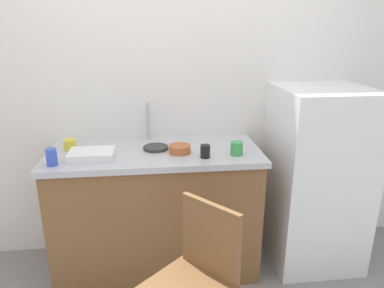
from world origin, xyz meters
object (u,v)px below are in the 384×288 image
at_px(terracotta_bowl, 180,149).
at_px(cup_black, 205,151).
at_px(refrigerator, 316,178).
at_px(hotplate, 156,148).
at_px(cup_blue, 52,157).
at_px(chair, 194,282).
at_px(cup_green, 237,148).
at_px(cup_yellow, 70,145).
at_px(dish_tray, 92,154).

relative_size(terracotta_bowl, cup_black, 1.72).
height_order(refrigerator, hotplate, refrigerator).
xyz_separation_m(terracotta_bowl, cup_blue, (-0.78, -0.13, 0.03)).
height_order(terracotta_bowl, hotplate, terracotta_bowl).
height_order(chair, cup_green, cup_green).
relative_size(refrigerator, cup_black, 15.79).
distance_m(terracotta_bowl, hotplate, 0.18).
bearing_deg(terracotta_bowl, cup_yellow, 168.48).
xyz_separation_m(refrigerator, cup_black, (-0.85, -0.17, 0.30)).
bearing_deg(chair, refrigerator, 87.52).
relative_size(refrigerator, hotplate, 7.77).
bearing_deg(cup_blue, terracotta_bowl, 9.64).
xyz_separation_m(hotplate, cup_green, (0.52, -0.17, 0.03)).
bearing_deg(cup_black, cup_yellow, 164.00).
bearing_deg(dish_tray, cup_blue, -156.38).
xyz_separation_m(terracotta_bowl, cup_green, (0.37, -0.08, 0.02)).
bearing_deg(cup_black, chair, -102.81).
relative_size(chair, terracotta_bowl, 6.19).
bearing_deg(chair, hotplate, 149.23).
bearing_deg(cup_black, cup_blue, -178.32).
bearing_deg(cup_yellow, terracotta_bowl, -11.52).
xyz_separation_m(terracotta_bowl, cup_yellow, (-0.73, 0.15, 0.01)).
relative_size(hotplate, cup_blue, 1.64).
xyz_separation_m(refrigerator, dish_tray, (-1.57, -0.10, 0.28)).
bearing_deg(refrigerator, chair, -140.75).
height_order(chair, terracotta_bowl, terracotta_bowl).
bearing_deg(cup_blue, cup_yellow, 80.23).
xyz_separation_m(cup_green, cup_black, (-0.21, -0.03, -0.00)).
xyz_separation_m(terracotta_bowl, hotplate, (-0.16, 0.09, -0.02)).
xyz_separation_m(hotplate, cup_yellow, (-0.58, 0.06, 0.03)).
relative_size(terracotta_bowl, cup_yellow, 1.72).
distance_m(hotplate, cup_black, 0.37).
relative_size(dish_tray, cup_green, 3.22).
relative_size(refrigerator, terracotta_bowl, 9.19).
distance_m(refrigerator, hotplate, 1.19).
height_order(refrigerator, cup_black, refrigerator).
height_order(dish_tray, cup_blue, cup_blue).
distance_m(chair, cup_black, 0.81).
height_order(dish_tray, cup_green, cup_green).
bearing_deg(refrigerator, cup_black, -168.81).
xyz_separation_m(dish_tray, cup_green, (0.93, -0.04, 0.02)).
relative_size(hotplate, cup_green, 1.95).
distance_m(cup_green, cup_black, 0.21).
height_order(refrigerator, dish_tray, refrigerator).
height_order(cup_blue, cup_yellow, cup_blue).
bearing_deg(dish_tray, hotplate, 17.85).
distance_m(cup_black, cup_yellow, 0.92).
height_order(chair, cup_blue, cup_blue).
bearing_deg(chair, dish_tray, 176.89).
bearing_deg(cup_blue, refrigerator, 6.25).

